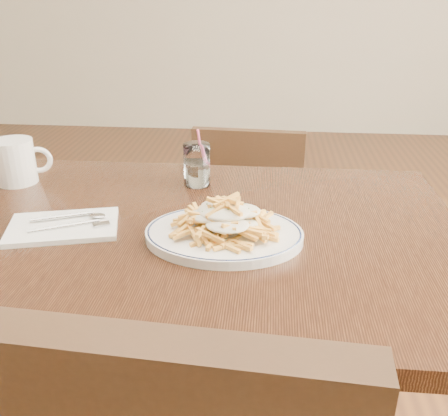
# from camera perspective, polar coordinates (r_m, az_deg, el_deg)

# --- Properties ---
(table) EXTENTS (1.20, 0.80, 0.75)m
(table) POSITION_cam_1_polar(r_m,az_deg,el_deg) (1.11, -4.75, -5.75)
(table) COLOR black
(table) RESTS_ON ground
(chair_far) EXTENTS (0.39, 0.39, 0.80)m
(chair_far) POSITION_cam_1_polar(r_m,az_deg,el_deg) (1.82, 2.91, -0.87)
(chair_far) COLOR black
(chair_far) RESTS_ON ground
(fries_plate) EXTENTS (0.36, 0.33, 0.02)m
(fries_plate) POSITION_cam_1_polar(r_m,az_deg,el_deg) (1.01, -0.00, -3.04)
(fries_plate) COLOR white
(fries_plate) RESTS_ON table
(loaded_fries) EXTENTS (0.23, 0.20, 0.06)m
(loaded_fries) POSITION_cam_1_polar(r_m,az_deg,el_deg) (0.99, 0.00, -0.91)
(loaded_fries) COLOR #EEB148
(loaded_fries) RESTS_ON fries_plate
(napkin) EXTENTS (0.25, 0.20, 0.01)m
(napkin) POSITION_cam_1_polar(r_m,az_deg,el_deg) (1.11, -17.91, -2.04)
(napkin) COLOR white
(napkin) RESTS_ON table
(cutlery) EXTENTS (0.18, 0.13, 0.01)m
(cutlery) POSITION_cam_1_polar(r_m,az_deg,el_deg) (1.11, -17.88, -1.52)
(cutlery) COLOR silver
(cutlery) RESTS_ON napkin
(water_glass) EXTENTS (0.07, 0.07, 0.15)m
(water_glass) POSITION_cam_1_polar(r_m,az_deg,el_deg) (1.28, -3.11, 4.67)
(water_glass) COLOR white
(water_glass) RESTS_ON table
(coffee_mug) EXTENTS (0.14, 0.10, 0.11)m
(coffee_mug) POSITION_cam_1_polar(r_m,az_deg,el_deg) (1.39, -22.68, 4.92)
(coffee_mug) COLOR white
(coffee_mug) RESTS_ON table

